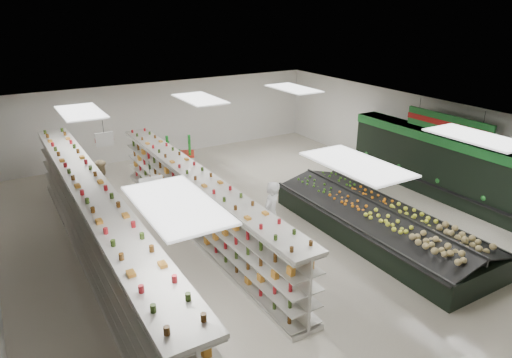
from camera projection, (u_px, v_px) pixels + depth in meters
floor at (258, 224)px, 13.90m from camera, size 16.00×16.00×0.00m
ceiling at (258, 122)px, 12.74m from camera, size 14.00×16.00×0.02m
wall_back at (163, 119)px, 19.73m from camera, size 14.00×0.02×3.20m
wall_right at (422, 141)px, 16.64m from camera, size 0.02×16.00×3.20m
produce_wall_case at (447, 164)px, 15.35m from camera, size 0.93×8.00×2.20m
aisle_sign_near at (151, 186)px, 9.49m from camera, size 0.52×0.06×0.75m
aisle_sign_far at (105, 139)px, 12.70m from camera, size 0.52×0.06×0.75m
hortifruti_banner at (448, 124)px, 14.70m from camera, size 0.12×3.20×0.95m
gondola_left at (98, 232)px, 11.33m from camera, size 0.97×12.45×2.16m
gondola_center at (197, 205)px, 13.19m from camera, size 0.95×10.71×1.86m
produce_island at (378, 222)px, 13.03m from camera, size 2.50×6.83×1.02m
soda_endcap at (179, 156)px, 17.80m from camera, size 1.36×1.16×1.47m
shopper_main at (271, 215)px, 12.31m from camera, size 0.84×0.76×1.92m
shopper_background at (104, 186)px, 14.54m from camera, size 0.85×0.98×1.72m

